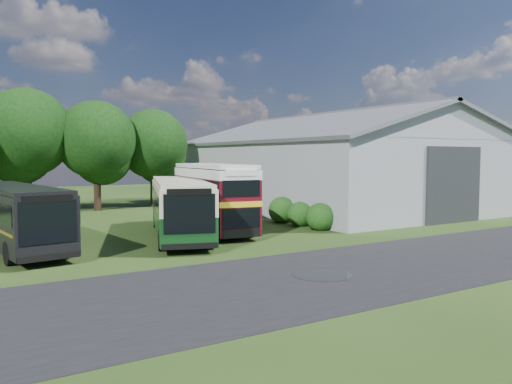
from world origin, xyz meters
TOP-DOWN VIEW (x-y plane):
  - ground at (0.00, 0.00)m, footprint 120.00×120.00m
  - asphalt_road at (3.00, -3.00)m, footprint 60.00×8.00m
  - puddle at (-1.50, -3.00)m, footprint 2.20×2.20m
  - storage_shed at (15.00, 15.98)m, footprint 18.80×24.80m
  - tree_mid at (-8.00, 24.80)m, footprint 6.80×6.80m
  - tree_right_a at (-3.00, 23.80)m, footprint 6.26×6.26m
  - tree_right_b at (2.00, 24.60)m, footprint 5.98×5.98m
  - shrub_front at (5.60, 6.00)m, footprint 1.70×1.70m
  - shrub_mid at (5.60, 8.00)m, footprint 1.60×1.60m
  - shrub_back at (5.60, 10.00)m, footprint 1.80×1.80m
  - bus_green_single at (-2.50, 7.97)m, footprint 5.95×11.45m
  - bus_maroon_double at (0.01, 8.95)m, footprint 3.60×9.35m
  - bus_dark_single at (-10.54, 8.70)m, footprint 3.93×11.04m

SIDE VIEW (x-z plane):
  - ground at x=0.00m, z-range 0.00..0.00m
  - asphalt_road at x=3.00m, z-range -0.01..0.01m
  - puddle at x=-1.50m, z-range -0.01..0.01m
  - shrub_front at x=5.60m, z-range -0.85..0.85m
  - shrub_mid at x=5.60m, z-range -0.80..0.80m
  - shrub_back at x=5.60m, z-range -0.90..0.90m
  - bus_dark_single at x=-10.54m, z-range 0.10..3.08m
  - bus_green_single at x=-2.50m, z-range 0.10..3.19m
  - bus_maroon_double at x=0.01m, z-range 0.00..3.91m
  - storage_shed at x=15.00m, z-range 0.09..8.24m
  - tree_right_b at x=2.00m, z-range 1.21..9.66m
  - tree_right_a at x=-3.00m, z-range 1.27..10.10m
  - tree_mid at x=-8.00m, z-range 1.38..10.98m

